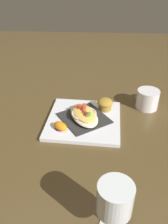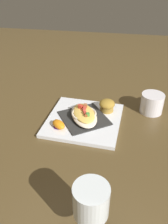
% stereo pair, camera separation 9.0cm
% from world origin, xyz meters
% --- Properties ---
extents(ground_plane, '(2.60, 2.60, 0.00)m').
position_xyz_m(ground_plane, '(0.00, 0.00, 0.00)').
color(ground_plane, brown).
extents(square_plate, '(0.29, 0.29, 0.01)m').
position_xyz_m(square_plate, '(0.00, 0.00, 0.01)').
color(square_plate, white).
rests_on(square_plate, ground_plane).
extents(folded_napkin, '(0.23, 0.23, 0.00)m').
position_xyz_m(folded_napkin, '(0.00, 0.00, 0.02)').
color(folded_napkin, '#2A2A29').
rests_on(folded_napkin, square_plate).
extents(gratin_dish, '(0.19, 0.15, 0.04)m').
position_xyz_m(gratin_dish, '(-0.00, -0.00, 0.03)').
color(gratin_dish, beige).
rests_on(gratin_dish, folded_napkin).
extents(muffin, '(0.06, 0.06, 0.05)m').
position_xyz_m(muffin, '(-0.07, 0.08, 0.04)').
color(muffin, olive).
rests_on(muffin, square_plate).
extents(orange_garnish, '(0.07, 0.07, 0.03)m').
position_xyz_m(orange_garnish, '(0.07, -0.08, 0.03)').
color(orange_garnish, '#5A1566').
rests_on(orange_garnish, square_plate).
extents(coffee_mug, '(0.12, 0.09, 0.08)m').
position_xyz_m(coffee_mug, '(-0.12, 0.26, 0.04)').
color(coffee_mug, white).
rests_on(coffee_mug, ground_plane).
extents(stemmed_glass, '(0.08, 0.08, 0.14)m').
position_xyz_m(stemmed_glass, '(0.43, 0.09, 0.10)').
color(stemmed_glass, white).
rests_on(stemmed_glass, ground_plane).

